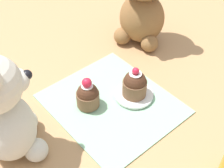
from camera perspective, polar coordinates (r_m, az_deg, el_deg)
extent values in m
plane|color=tan|center=(0.63, 0.00, -3.70)|extent=(4.00, 4.00, 0.00)
cube|color=#8EBC99|center=(0.63, 0.00, -3.51)|extent=(0.25, 0.22, 0.01)
ellipsoid|color=beige|center=(0.54, -18.60, -7.45)|extent=(0.13, 0.12, 0.12)
ellipsoid|color=beige|center=(0.48, -17.00, 0.62)|extent=(0.05, 0.05, 0.03)
sphere|color=black|center=(0.48, -15.29, 1.61)|extent=(0.02, 0.02, 0.02)
sphere|color=beige|center=(0.55, -13.68, -11.63)|extent=(0.04, 0.04, 0.04)
sphere|color=beige|center=(0.60, -15.33, -6.59)|extent=(0.04, 0.04, 0.04)
ellipsoid|color=olive|center=(0.77, 5.48, 11.92)|extent=(0.14, 0.13, 0.12)
sphere|color=olive|center=(0.78, 1.89, 8.78)|extent=(0.04, 0.04, 0.04)
sphere|color=olive|center=(0.76, 6.86, 7.42)|extent=(0.04, 0.04, 0.04)
cylinder|color=brown|center=(0.61, -4.41, -2.70)|extent=(0.05, 0.05, 0.03)
sphere|color=#472819|center=(0.60, -4.49, -1.68)|extent=(0.04, 0.04, 0.04)
cylinder|color=white|center=(0.59, -4.59, -0.36)|extent=(0.02, 0.02, 0.00)
sphere|color=red|center=(0.58, -4.64, 0.24)|extent=(0.02, 0.02, 0.02)
cylinder|color=white|center=(0.64, 4.05, -1.91)|extent=(0.08, 0.08, 0.01)
cylinder|color=brown|center=(0.63, 4.13, -0.68)|extent=(0.05, 0.05, 0.03)
sphere|color=#472819|center=(0.61, 4.21, 0.44)|extent=(0.05, 0.05, 0.05)
cylinder|color=white|center=(0.60, 4.31, 1.90)|extent=(0.02, 0.02, 0.00)
sphere|color=red|center=(0.60, 4.34, 2.38)|extent=(0.01, 0.01, 0.01)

